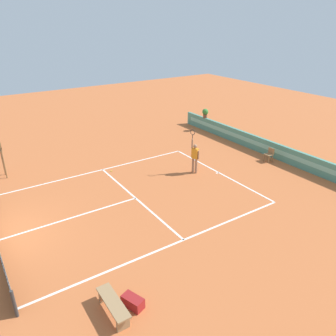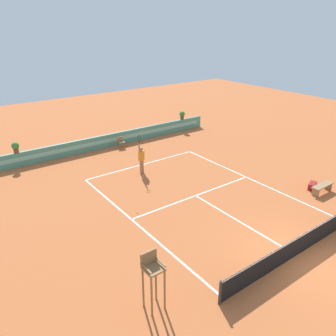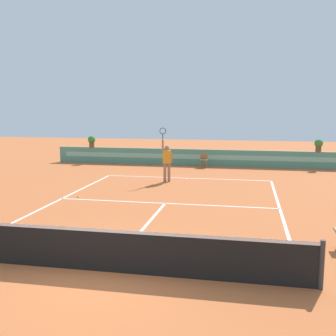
# 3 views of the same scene
# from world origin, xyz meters

# --- Properties ---
(ground_plane) EXTENTS (60.00, 60.00, 0.00)m
(ground_plane) POSITION_xyz_m (0.00, 6.00, 0.00)
(ground_plane) COLOR #BC6033
(court_lines) EXTENTS (8.32, 11.94, 0.01)m
(court_lines) POSITION_xyz_m (0.00, 6.72, 0.00)
(court_lines) COLOR white
(court_lines) RESTS_ON ground
(net) EXTENTS (8.92, 0.10, 1.00)m
(net) POSITION_xyz_m (0.00, 0.00, 0.51)
(net) COLOR #333333
(net) RESTS_ON ground
(back_wall_barrier) EXTENTS (18.00, 0.21, 1.00)m
(back_wall_barrier) POSITION_xyz_m (0.00, 16.39, 0.50)
(back_wall_barrier) COLOR #4C8E7A
(back_wall_barrier) RESTS_ON ground
(ball_kid_chair) EXTENTS (0.44, 0.44, 0.85)m
(ball_kid_chair) POSITION_xyz_m (0.44, 15.66, 0.48)
(ball_kid_chair) COLOR olive
(ball_kid_chair) RESTS_ON ground
(tennis_player) EXTENTS (0.58, 0.34, 2.58)m
(tennis_player) POSITION_xyz_m (-0.80, 10.71, 1.05)
(tennis_player) COLOR #9E7051
(tennis_player) RESTS_ON ground
(tennis_ball_near_baseline) EXTENTS (0.07, 0.07, 0.07)m
(tennis_ball_near_baseline) POSITION_xyz_m (-3.58, 6.72, 0.03)
(tennis_ball_near_baseline) COLOR #CCE033
(tennis_ball_near_baseline) RESTS_ON ground
(potted_plant_far_left) EXTENTS (0.48, 0.48, 0.72)m
(potted_plant_far_left) POSITION_xyz_m (-6.84, 16.39, 1.41)
(potted_plant_far_left) COLOR brown
(potted_plant_far_left) RESTS_ON back_wall_barrier
(potted_plant_far_right) EXTENTS (0.48, 0.48, 0.72)m
(potted_plant_far_right) POSITION_xyz_m (6.94, 16.39, 1.41)
(potted_plant_far_right) COLOR brown
(potted_plant_far_right) RESTS_ON back_wall_barrier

